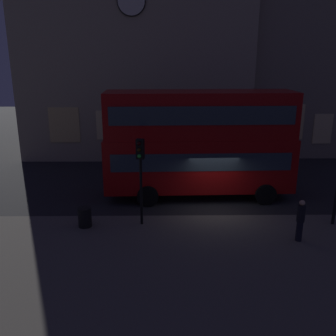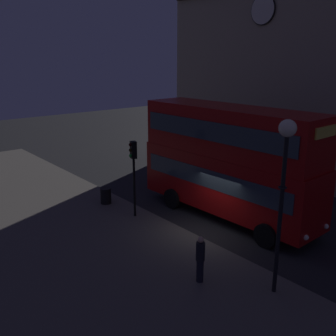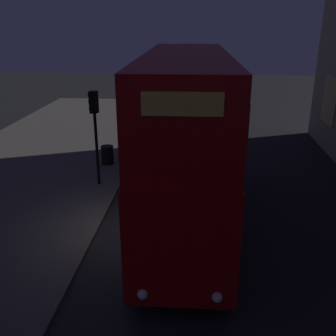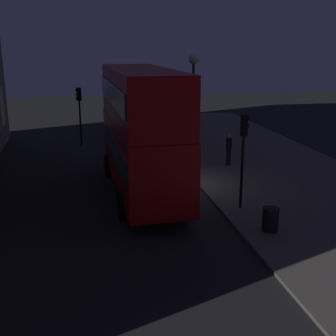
{
  "view_description": "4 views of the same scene",
  "coord_description": "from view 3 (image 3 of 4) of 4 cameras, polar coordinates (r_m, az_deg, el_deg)",
  "views": [
    {
      "loc": [
        -2.49,
        -16.86,
        7.28
      ],
      "look_at": [
        -2.28,
        1.13,
        1.89
      ],
      "focal_mm": 39.85,
      "sensor_mm": 36.0,
      "label": 1
    },
    {
      "loc": [
        11.89,
        -12.12,
        7.96
      ],
      "look_at": [
        -3.11,
        0.24,
        2.38
      ],
      "focal_mm": 42.08,
      "sensor_mm": 36.0,
      "label": 2
    },
    {
      "loc": [
        11.19,
        2.54,
        6.53
      ],
      "look_at": [
        -2.48,
        1.34,
        1.31
      ],
      "focal_mm": 41.66,
      "sensor_mm": 36.0,
      "label": 3
    },
    {
      "loc": [
        -19.72,
        4.62,
        6.6
      ],
      "look_at": [
        -1.12,
        0.94,
        1.3
      ],
      "focal_mm": 47.31,
      "sensor_mm": 36.0,
      "label": 4
    }
  ],
  "objects": [
    {
      "name": "ground_plane",
      "position": [
        13.2,
        -6.82,
        -8.96
      ],
      "size": [
        80.0,
        80.0,
        0.0
      ],
      "primitive_type": "plane",
      "color": "#232326"
    },
    {
      "name": "double_decker_bus",
      "position": [
        12.33,
        2.54,
        4.83
      ],
      "size": [
        9.95,
        3.05,
        5.62
      ],
      "rotation": [
        0.0,
        0.0,
        0.03
      ],
      "color": "#9E0C0C",
      "rests_on": "ground"
    },
    {
      "name": "traffic_light_near_kerb",
      "position": [
        15.68,
        -10.71,
        7.11
      ],
      "size": [
        0.37,
        0.39,
        3.86
      ],
      "rotation": [
        0.0,
        0.0,
        -0.24
      ],
      "color": "black",
      "rests_on": "sidewalk_slab"
    },
    {
      "name": "litter_bin",
      "position": [
        18.67,
        -8.86,
        1.92
      ],
      "size": [
        0.59,
        0.59,
        0.86
      ],
      "primitive_type": "cylinder",
      "color": "black",
      "rests_on": "sidewalk_slab"
    }
  ]
}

